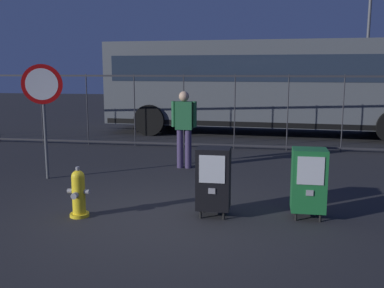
% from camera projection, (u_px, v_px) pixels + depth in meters
% --- Properties ---
extents(ground_plane, '(60.00, 60.00, 0.00)m').
position_uv_depth(ground_plane, '(158.00, 218.00, 6.34)').
color(ground_plane, '#262628').
extents(fire_hydrant, '(0.33, 0.32, 0.75)m').
position_uv_depth(fire_hydrant, '(79.00, 193.00, 6.37)').
color(fire_hydrant, yellow).
rests_on(fire_hydrant, ground_plane).
extents(newspaper_box_primary, '(0.48, 0.42, 1.02)m').
position_uv_depth(newspaper_box_primary, '(214.00, 178.00, 6.36)').
color(newspaper_box_primary, black).
rests_on(newspaper_box_primary, ground_plane).
extents(newspaper_box_secondary, '(0.48, 0.42, 1.02)m').
position_uv_depth(newspaper_box_secondary, '(309.00, 180.00, 6.26)').
color(newspaper_box_secondary, black).
rests_on(newspaper_box_secondary, ground_plane).
extents(stop_sign, '(0.71, 0.31, 2.23)m').
position_uv_depth(stop_sign, '(43.00, 97.00, 8.37)').
color(stop_sign, '#4C4F54').
rests_on(stop_sign, ground_plane).
extents(pedestrian, '(0.55, 0.22, 1.67)m').
position_uv_depth(pedestrian, '(184.00, 125.00, 9.42)').
color(pedestrian, '#382D51').
rests_on(pedestrian, ground_plane).
extents(fence_barrier, '(18.03, 0.04, 2.00)m').
position_uv_depth(fence_barrier, '(209.00, 111.00, 11.78)').
color(fence_barrier, '#2D2D33').
rests_on(fence_barrier, ground_plane).
extents(bus_near, '(10.64, 3.30, 3.00)m').
position_uv_depth(bus_near, '(268.00, 82.00, 14.32)').
color(bus_near, '#4C5156').
rests_on(bus_near, ground_plane).
extents(street_light_near_left, '(0.32, 0.32, 8.68)m').
position_uv_depth(street_light_near_left, '(370.00, 5.00, 19.29)').
color(street_light_near_left, '#4C4F54').
rests_on(street_light_near_left, ground_plane).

